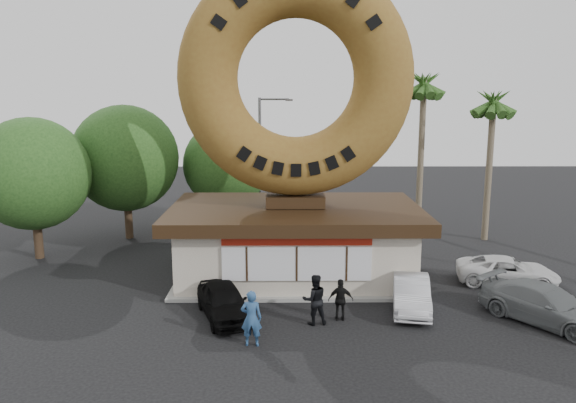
# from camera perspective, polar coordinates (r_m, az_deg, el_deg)

# --- Properties ---
(ground) EXTENTS (90.00, 90.00, 0.00)m
(ground) POSITION_cam_1_polar(r_m,az_deg,el_deg) (20.42, 1.06, -12.97)
(ground) COLOR black
(ground) RESTS_ON ground
(donut_shop) EXTENTS (11.20, 7.20, 3.80)m
(donut_shop) POSITION_cam_1_polar(r_m,az_deg,el_deg) (25.49, 0.74, -3.84)
(donut_shop) COLOR beige
(donut_shop) RESTS_ON ground
(giant_donut) EXTENTS (10.17, 2.59, 10.17)m
(giant_donut) POSITION_cam_1_polar(r_m,az_deg,el_deg) (24.66, 0.78, 12.37)
(giant_donut) COLOR brown
(giant_donut) RESTS_ON donut_shop
(tree_west) EXTENTS (6.00, 6.00, 7.65)m
(tree_west) POSITION_cam_1_polar(r_m,az_deg,el_deg) (33.11, -16.20, 4.23)
(tree_west) COLOR #473321
(tree_west) RESTS_ON ground
(tree_mid) EXTENTS (5.20, 5.20, 6.63)m
(tree_mid) POSITION_cam_1_polar(r_m,az_deg,el_deg) (34.10, -6.29, 3.74)
(tree_mid) COLOR #473321
(tree_mid) RESTS_ON ground
(tree_far) EXTENTS (5.60, 5.60, 7.14)m
(tree_far) POSITION_cam_1_polar(r_m,az_deg,el_deg) (30.61, -24.52, 2.57)
(tree_far) COLOR #473321
(tree_far) RESTS_ON ground
(palm_near) EXTENTS (2.60, 2.60, 9.75)m
(palm_near) POSITION_cam_1_polar(r_m,az_deg,el_deg) (33.61, 13.63, 10.90)
(palm_near) COLOR #726651
(palm_near) RESTS_ON ground
(palm_far) EXTENTS (2.60, 2.60, 8.75)m
(palm_far) POSITION_cam_1_polar(r_m,az_deg,el_deg) (33.21, 20.13, 8.95)
(palm_far) COLOR #726651
(palm_far) RESTS_ON ground
(street_lamp) EXTENTS (2.11, 0.20, 8.00)m
(street_lamp) POSITION_cam_1_polar(r_m,az_deg,el_deg) (34.89, -2.62, 4.72)
(street_lamp) COLOR #59595E
(street_lamp) RESTS_ON ground
(person_left) EXTENTS (0.71, 0.47, 1.92)m
(person_left) POSITION_cam_1_polar(r_m,az_deg,el_deg) (19.00, -3.74, -11.74)
(person_left) COLOR navy
(person_left) RESTS_ON ground
(person_center) EXTENTS (1.02, 0.86, 1.87)m
(person_center) POSITION_cam_1_polar(r_m,az_deg,el_deg) (20.63, 2.72, -9.91)
(person_center) COLOR black
(person_center) RESTS_ON ground
(person_right) EXTENTS (0.94, 0.41, 1.58)m
(person_right) POSITION_cam_1_polar(r_m,az_deg,el_deg) (21.07, 5.38, -9.92)
(person_right) COLOR black
(person_right) RESTS_ON ground
(car_black) EXTENTS (2.71, 4.09, 1.29)m
(car_black) POSITION_cam_1_polar(r_m,az_deg,el_deg) (21.40, -6.53, -10.02)
(car_black) COLOR black
(car_black) RESTS_ON ground
(car_silver) EXTENTS (1.99, 4.06, 1.28)m
(car_silver) POSITION_cam_1_polar(r_m,az_deg,el_deg) (22.55, 12.40, -9.11)
(car_silver) COLOR #B7B7BC
(car_silver) RESTS_ON ground
(car_grey) EXTENTS (4.48, 4.98, 1.39)m
(car_grey) POSITION_cam_1_polar(r_m,az_deg,el_deg) (22.81, 24.69, -9.51)
(car_grey) COLOR slate
(car_grey) RESTS_ON ground
(car_white) EXTENTS (4.65, 2.87, 1.20)m
(car_white) POSITION_cam_1_polar(r_m,az_deg,el_deg) (26.62, 21.40, -6.58)
(car_white) COLOR silver
(car_white) RESTS_ON ground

